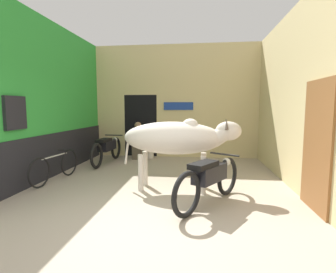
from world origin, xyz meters
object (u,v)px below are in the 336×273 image
at_px(motorcycle_far, 107,148).
at_px(bicycle, 56,167).
at_px(shopkeeper_seated, 138,140).
at_px(cow, 177,138).
at_px(motorcycle_near, 210,178).
at_px(plastic_stool, 150,151).

height_order(motorcycle_far, bicycle, motorcycle_far).
xyz_separation_m(motorcycle_far, shopkeeper_seated, (0.76, 0.75, 0.17)).
xyz_separation_m(motorcycle_far, bicycle, (-0.48, -1.98, -0.13)).
xyz_separation_m(cow, motorcycle_far, (-2.30, 2.24, -0.58)).
xyz_separation_m(bicycle, shopkeeper_seated, (1.24, 2.73, 0.30)).
bearing_deg(motorcycle_near, plastic_stool, 114.23).
distance_m(motorcycle_near, plastic_stool, 4.39).
relative_size(motorcycle_near, motorcycle_far, 0.85).
xyz_separation_m(bicycle, plastic_stool, (1.60, 2.95, -0.10)).
relative_size(motorcycle_far, shopkeeper_seated, 1.75).
bearing_deg(plastic_stool, motorcycle_far, -138.98).
bearing_deg(shopkeeper_seated, motorcycle_near, -60.28).
bearing_deg(bicycle, shopkeeper_seated, 65.60).
height_order(motorcycle_far, plastic_stool, motorcycle_far).
bearing_deg(cow, shopkeeper_seated, 117.24).
bearing_deg(bicycle, plastic_stool, 61.61).
relative_size(bicycle, plastic_stool, 3.82).
xyz_separation_m(motorcycle_near, bicycle, (-3.40, 1.05, -0.14)).
bearing_deg(bicycle, cow, -5.27).
relative_size(motorcycle_far, plastic_stool, 4.80).
distance_m(motorcycle_far, plastic_stool, 1.50).
distance_m(cow, motorcycle_far, 3.26).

